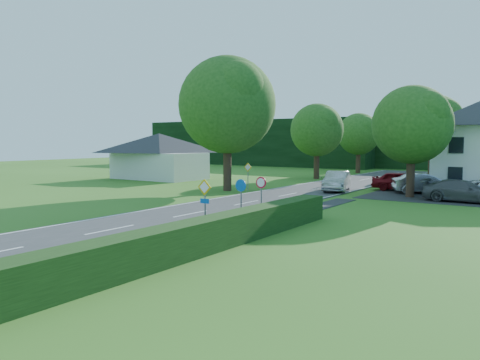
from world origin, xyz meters
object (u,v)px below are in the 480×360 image
Objects in this scene: parked_car_grey at (463,191)px; parasol at (454,178)px; parked_car_red at (401,181)px; motorcycle at (323,182)px; moving_car at (337,181)px; streetlight at (412,139)px; parked_car_silver_a at (425,183)px.

parked_car_grey is 8.24m from parasol.
parked_car_red is at bearing -143.38° from parasol.
motorcycle is 0.38× the size of parked_car_grey.
motorcycle is 0.88× the size of parasol.
motorcycle is 0.42× the size of parked_car_red.
moving_car reaches higher than motorcycle.
moving_car is 5.63m from parked_car_red.
motorcycle is at bearing 95.44° from parked_car_red.
parked_car_grey is at bearing -38.90° from motorcycle.
parasol is (2.34, 5.00, -3.37)m from streetlight.
parked_car_silver_a is 2.19× the size of parasol.
parked_car_red is (6.70, 1.33, 0.29)m from motorcycle.
streetlight is 9.03m from motorcycle.
parked_car_silver_a is (6.75, 2.18, -0.01)m from moving_car.
moving_car is at bearing -64.65° from motorcycle.
moving_car is at bearing 121.26° from parked_car_red.
parked_car_grey is (12.42, -3.88, 0.24)m from motorcycle.
parked_car_grey is (10.21, -1.82, -0.07)m from moving_car.
moving_car is at bearing 82.98° from parked_car_silver_a.
parked_car_silver_a is at bearing -110.44° from parasol.
moving_car is 2.52× the size of motorcycle.
parked_car_red is at bearing 122.38° from streetlight.
parasol reaches higher than parked_car_grey.
motorcycle is at bearing 73.03° from parked_car_grey.
parked_car_silver_a is at bearing -124.16° from parked_car_red.
parasol reaches higher than parked_car_silver_a.
streetlight is at bearing 55.64° from parked_car_grey.
parked_car_red is 0.91× the size of parked_car_grey.
parked_car_grey is at bearing -76.11° from parasol.
parked_car_silver_a is at bearing -20.83° from motorcycle.
parked_car_red is (4.49, 3.39, -0.02)m from moving_car.
parked_car_grey is at bearing -34.74° from streetlight.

